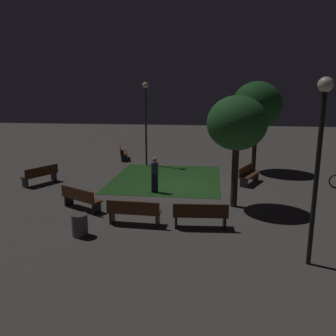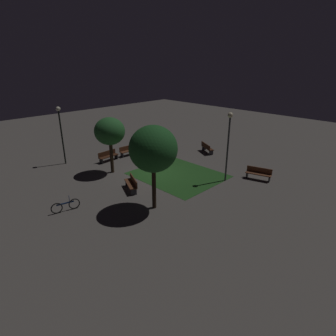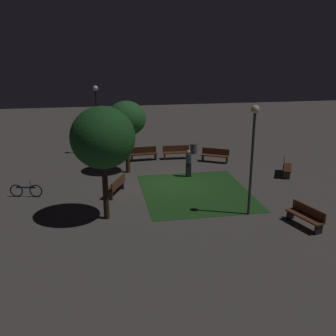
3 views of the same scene
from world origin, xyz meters
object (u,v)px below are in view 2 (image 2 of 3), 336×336
object	(u,v)px
bench_path_side	(207,148)
trash_bin	(134,146)
lamp_post_plaza_west	(60,126)
bicycle	(66,206)
bench_lawn_edge	(259,173)
tree_left_canopy	(153,149)
tree_near_wall	(110,132)
lamp_post_path_center	(229,136)
bench_back_row	(132,183)
bench_front_right	(129,150)
bench_front_left	(157,148)
bench_by_lamp	(108,156)
pedestrian	(157,156)

from	to	relation	value
bench_path_side	trash_bin	xyz separation A→B (m)	(4.20, -5.63, -0.13)
lamp_post_plaza_west	bicycle	distance (m)	8.89
bench_lawn_edge	tree_left_canopy	world-z (taller)	tree_left_canopy
tree_near_wall	lamp_post_path_center	size ratio (longest dim) A/B	0.87
bench_back_row	lamp_post_plaza_west	world-z (taller)	lamp_post_plaza_west
lamp_post_path_center	trash_bin	world-z (taller)	lamp_post_path_center
lamp_post_path_center	bench_back_row	bearing A→B (deg)	-31.71
bench_lawn_edge	tree_left_canopy	distance (m)	9.11
bench_front_right	bench_back_row	bearing A→B (deg)	54.04
bench_front_left	tree_left_canopy	world-z (taller)	tree_left_canopy
bench_front_left	lamp_post_path_center	size ratio (longest dim) A/B	0.37
bench_lawn_edge	bench_back_row	distance (m)	9.23
lamp_post_path_center	tree_left_canopy	bearing A→B (deg)	-6.31
bench_by_lamp	trash_bin	xyz separation A→B (m)	(-3.71, -1.07, -0.13)
tree_left_canopy	bicycle	distance (m)	6.09
bench_path_side	bicycle	bearing A→B (deg)	3.88
tree_left_canopy	lamp_post_plaza_west	bearing A→B (deg)	-88.81
bench_front_right	tree_near_wall	world-z (taller)	tree_near_wall
tree_near_wall	bicycle	distance (m)	6.85
bench_path_side	lamp_post_plaza_west	size ratio (longest dim) A/B	0.38
bench_by_lamp	tree_near_wall	distance (m)	3.86
lamp_post_plaza_west	bicycle	xyz separation A→B (m)	(3.68, 7.56, -2.87)
tree_left_canopy	bench_back_row	bearing A→B (deg)	-101.21
lamp_post_plaza_west	bench_by_lamp	bearing A→B (deg)	145.11
bench_front_right	bench_by_lamp	bearing A→B (deg)	0.00
bench_front_right	lamp_post_path_center	bearing A→B (deg)	98.43
tree_left_canopy	pedestrian	world-z (taller)	tree_left_canopy
bench_front_right	bench_back_row	world-z (taller)	same
bench_front_left	trash_bin	world-z (taller)	bench_front_left
bicycle	tree_left_canopy	bearing A→B (deg)	139.73
bench_front_right	lamp_post_plaza_west	bearing A→B (deg)	-21.53
bench_lawn_edge	pedestrian	distance (m)	8.00
bench_back_row	bench_path_side	bearing A→B (deg)	-171.86
bench_path_side	lamp_post_path_center	world-z (taller)	lamp_post_path_center
bench_path_side	bench_lawn_edge	world-z (taller)	same
bicycle	bench_by_lamp	bearing A→B (deg)	-139.96
trash_bin	pedestrian	distance (m)	5.21
bench_lawn_edge	bicycle	xyz separation A→B (m)	(12.14, -5.59, -0.14)
bench_path_side	trash_bin	size ratio (longest dim) A/B	2.59
tree_left_canopy	lamp_post_path_center	bearing A→B (deg)	173.69
bench_by_lamp	trash_bin	distance (m)	3.86
lamp_post_path_center	pedestrian	size ratio (longest dim) A/B	3.07
tree_near_wall	tree_left_canopy	distance (m)	6.61
bench_front_right	lamp_post_path_center	size ratio (longest dim) A/B	0.37
trash_bin	bicycle	xyz separation A→B (m)	(10.30, 6.61, -0.01)
bench_front_left	lamp_post_path_center	bearing A→B (deg)	83.55
bench_by_lamp	tree_left_canopy	bearing A→B (deg)	73.14
tree_left_canopy	lamp_post_path_center	xyz separation A→B (m)	(-6.33, 0.70, -0.31)
lamp_post_plaza_west	bench_back_row	bearing A→B (deg)	95.65
bench_back_row	bicycle	xyz separation A→B (m)	(4.48, -0.45, -0.14)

